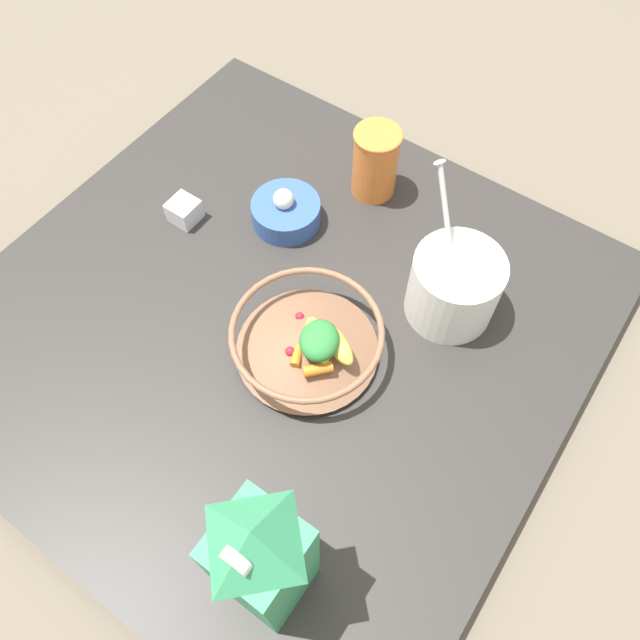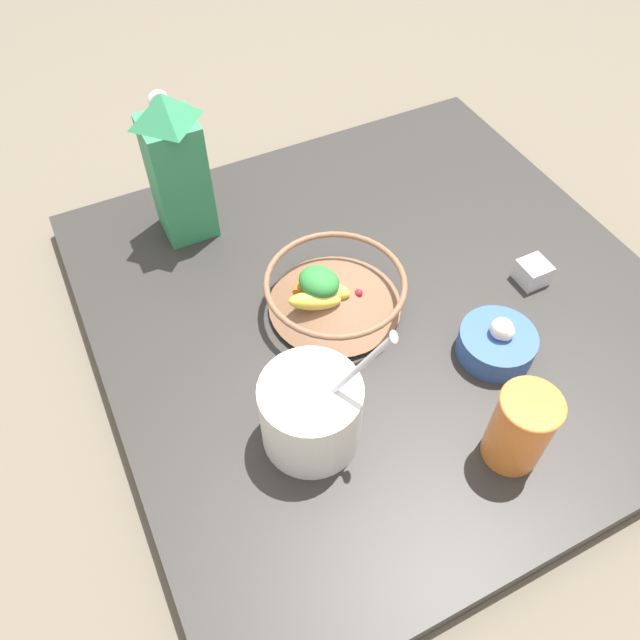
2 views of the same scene
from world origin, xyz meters
The scene contains 8 objects.
ground_plane centered at (0.00, 0.00, 0.00)m, with size 6.00×6.00×0.00m, color #665B4C.
countertop centered at (0.00, 0.00, 0.02)m, with size 0.91×0.91×0.04m.
fruit_bowl centered at (0.08, -0.02, 0.09)m, with size 0.23×0.23×0.09m.
milk_carton centered at (0.23, -0.31, 0.18)m, with size 0.09×0.09×0.27m.
yogurt_tub centered at (0.21, 0.17, 0.11)m, with size 0.16×0.14×0.24m.
drinking_cup centered at (-0.02, 0.31, 0.11)m, with size 0.08×0.08×0.13m.
spice_jar centered at (-0.25, 0.07, 0.06)m, with size 0.05×0.05×0.04m.
garlic_bowl centered at (-0.10, 0.16, 0.07)m, with size 0.12×0.12×0.07m.
Camera 1 is at (0.35, -0.37, 0.88)m, focal length 35.00 mm.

